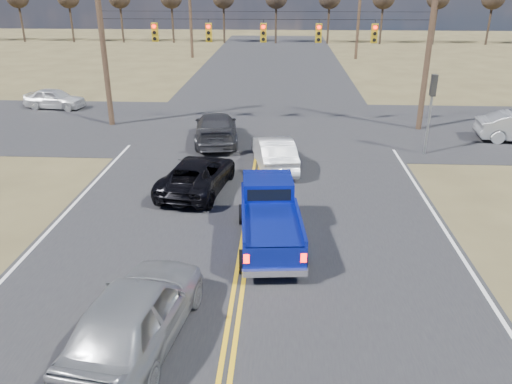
# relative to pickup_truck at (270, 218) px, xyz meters

# --- Properties ---
(ground) EXTENTS (160.00, 160.00, 0.00)m
(ground) POSITION_rel_pickup_truck_xyz_m (-0.79, -4.03, -0.90)
(ground) COLOR brown
(ground) RESTS_ON ground
(road_main) EXTENTS (14.00, 120.00, 0.02)m
(road_main) POSITION_rel_pickup_truck_xyz_m (-0.79, 5.97, -0.90)
(road_main) COLOR #28282B
(road_main) RESTS_ON ground
(road_cross) EXTENTS (120.00, 12.00, 0.02)m
(road_cross) POSITION_rel_pickup_truck_xyz_m (-0.79, 13.97, -0.90)
(road_cross) COLOR #28282B
(road_cross) RESTS_ON ground
(signal_gantry) EXTENTS (19.60, 4.83, 10.00)m
(signal_gantry) POSITION_rel_pickup_truck_xyz_m (-0.28, 13.76, 4.16)
(signal_gantry) COLOR #473323
(signal_gantry) RESTS_ON ground
(utility_poles) EXTENTS (19.60, 58.32, 10.00)m
(utility_poles) POSITION_rel_pickup_truck_xyz_m (-0.79, 12.97, 4.33)
(utility_poles) COLOR #473323
(utility_poles) RESTS_ON ground
(treeline) EXTENTS (87.00, 117.80, 7.40)m
(treeline) POSITION_rel_pickup_truck_xyz_m (-0.79, 22.94, 4.80)
(treeline) COLOR #33261C
(treeline) RESTS_ON ground
(pickup_truck) EXTENTS (2.32, 5.09, 1.86)m
(pickup_truck) POSITION_rel_pickup_truck_xyz_m (0.00, 0.00, 0.00)
(pickup_truck) COLOR black
(pickup_truck) RESTS_ON ground
(silver_suv) EXTENTS (2.75, 5.29, 1.72)m
(silver_suv) POSITION_rel_pickup_truck_xyz_m (-2.95, -5.10, -0.04)
(silver_suv) COLOR #919499
(silver_suv) RESTS_ON ground
(black_suv) EXTENTS (2.99, 5.16, 1.35)m
(black_suv) POSITION_rel_pickup_truck_xyz_m (-3.06, 4.28, -0.22)
(black_suv) COLOR black
(black_suv) RESTS_ON ground
(white_car_queue) EXTENTS (2.28, 4.63, 1.46)m
(white_car_queue) POSITION_rel_pickup_truck_xyz_m (0.01, 7.11, -0.17)
(white_car_queue) COLOR white
(white_car_queue) RESTS_ON ground
(dgrey_car_queue) EXTENTS (2.85, 5.62, 1.56)m
(dgrey_car_queue) POSITION_rel_pickup_truck_xyz_m (-3.13, 10.87, -0.12)
(dgrey_car_queue) COLOR #323237
(dgrey_car_queue) RESTS_ON ground
(cross_car_west) EXTENTS (2.07, 4.13, 1.35)m
(cross_car_west) POSITION_rel_pickup_truck_xyz_m (-14.87, 17.80, -0.23)
(cross_car_west) COLOR silver
(cross_car_west) RESTS_ON ground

